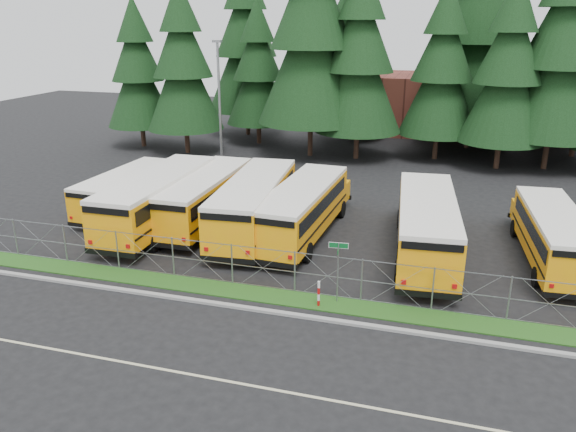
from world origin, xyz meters
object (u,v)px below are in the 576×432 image
(bus_0, at_px, (128,191))
(light_standard, at_px, (220,102))
(street_sign, at_px, (338,259))
(striped_bollard, at_px, (319,294))
(bus_east, at_px, (551,237))
(bus_2, at_px, (207,198))
(bus_3, at_px, (256,205))
(bus_6, at_px, (426,227))
(bus_1, at_px, (162,201))
(bus_4, at_px, (304,211))

(bus_0, height_order, light_standard, light_standard)
(street_sign, relative_size, striped_bollard, 2.34)
(striped_bollard, height_order, light_standard, light_standard)
(street_sign, bearing_deg, bus_east, 37.38)
(bus_east, bearing_deg, bus_2, 174.27)
(bus_3, distance_m, street_sign, 9.53)
(bus_0, bearing_deg, bus_2, -5.08)
(bus_2, distance_m, bus_6, 12.95)
(bus_2, xyz_separation_m, bus_6, (12.85, -1.57, 0.09))
(bus_1, relative_size, bus_6, 1.01)
(bus_6, xyz_separation_m, bus_east, (6.07, 0.95, -0.21))
(bus_3, distance_m, light_standard, 14.67)
(bus_1, xyz_separation_m, bus_east, (21.16, 0.78, -0.23))
(street_sign, distance_m, striped_bollard, 1.70)
(bus_2, bearing_deg, bus_4, -5.98)
(street_sign, distance_m, light_standard, 23.82)
(striped_bollard, xyz_separation_m, light_standard, (-12.75, 19.97, 4.90))
(bus_3, height_order, bus_6, same)
(bus_6, bearing_deg, street_sign, -122.93)
(bus_4, bearing_deg, bus_6, -5.64)
(bus_3, height_order, light_standard, light_standard)
(bus_3, bearing_deg, bus_4, -4.23)
(bus_6, bearing_deg, bus_1, 174.47)
(bus_1, distance_m, street_sign, 13.40)
(bus_3, xyz_separation_m, bus_east, (15.63, -0.01, -0.21))
(bus_3, relative_size, street_sign, 4.34)
(bus_2, height_order, light_standard, light_standard)
(bus_6, distance_m, light_standard, 21.64)
(bus_east, bearing_deg, bus_3, 176.12)
(bus_6, bearing_deg, striped_bollard, -125.20)
(bus_2, xyz_separation_m, light_standard, (-3.90, 11.56, 3.99))
(bus_1, xyz_separation_m, striped_bollard, (11.08, -7.00, -1.02))
(bus_east, height_order, light_standard, light_standard)
(bus_2, xyz_separation_m, street_sign, (9.53, -7.80, 0.52))
(bus_0, bearing_deg, street_sign, -26.80)
(bus_3, bearing_deg, bus_6, -10.59)
(bus_east, xyz_separation_m, street_sign, (-9.39, -7.18, 0.64))
(bus_4, relative_size, street_sign, 4.16)
(street_sign, height_order, striped_bollard, street_sign)
(bus_2, xyz_separation_m, bus_4, (6.16, -0.58, 0.02))
(bus_2, distance_m, bus_4, 6.19)
(bus_1, distance_m, bus_3, 5.58)
(bus_0, bearing_deg, light_standard, 82.17)
(street_sign, bearing_deg, bus_3, 130.93)
(bus_1, distance_m, bus_4, 8.43)
(bus_4, relative_size, striped_bollard, 9.74)
(bus_east, bearing_deg, bus_1, 178.28)
(bus_2, relative_size, bus_6, 0.95)
(bus_6, distance_m, street_sign, 7.07)
(bus_4, bearing_deg, bus_0, 176.41)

